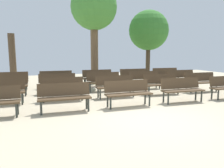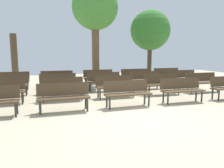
{
  "view_description": "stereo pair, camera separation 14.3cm",
  "coord_description": "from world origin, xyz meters",
  "px_view_note": "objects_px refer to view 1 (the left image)",
  "views": [
    {
      "loc": [
        -2.93,
        -5.0,
        1.84
      ],
      "look_at": [
        0.0,
        3.08,
        0.55
      ],
      "focal_mm": 34.66,
      "sensor_mm": 36.0,
      "label": 1
    },
    {
      "loc": [
        -2.8,
        -5.04,
        1.84
      ],
      "look_at": [
        0.0,
        3.08,
        0.55
      ],
      "focal_mm": 34.66,
      "sensor_mm": 36.0,
      "label": 2
    }
  ],
  "objects_px": {
    "bench_r2_c1": "(58,82)",
    "bench_r2_c4": "(181,77)",
    "bench_r2_c0": "(7,84)",
    "bench_r1_c1": "(62,87)",
    "bench_r3_c0": "(10,80)",
    "tree_2": "(12,58)",
    "bench_r3_c4": "(166,74)",
    "bench_r2_c2": "(104,80)",
    "bench_r3_c2": "(98,77)",
    "bench_r1_c4": "(201,81)",
    "bench_r2_c3": "(145,79)",
    "bench_r3_c3": "(134,75)",
    "bench_r1_c0": "(0,91)",
    "bench_r1_c3": "(161,83)",
    "bench_r3_c1": "(56,78)",
    "bench_r1_c2": "(115,85)",
    "bench_r0_c2": "(128,92)",
    "bench_r0_c1": "(64,95)",
    "tree_1": "(94,8)",
    "tree_0": "(149,31)",
    "bench_r0_c3": "(182,88)"
  },
  "relations": [
    {
      "from": "bench_r0_c1",
      "to": "bench_r3_c1",
      "type": "relative_size",
      "value": 1.0
    },
    {
      "from": "bench_r0_c3",
      "to": "bench_r1_c0",
      "type": "xyz_separation_m",
      "value": [
        -6.23,
        1.75,
        0.0
      ]
    },
    {
      "from": "bench_r3_c0",
      "to": "bench_r3_c4",
      "type": "distance_m",
      "value": 8.47
    },
    {
      "from": "bench_r3_c3",
      "to": "tree_1",
      "type": "relative_size",
      "value": 0.29
    },
    {
      "from": "bench_r3_c1",
      "to": "tree_2",
      "type": "bearing_deg",
      "value": 127.73
    },
    {
      "from": "bench_r1_c2",
      "to": "bench_r3_c0",
      "type": "distance_m",
      "value": 5.21
    },
    {
      "from": "bench_r1_c0",
      "to": "bench_r1_c1",
      "type": "relative_size",
      "value": 0.99
    },
    {
      "from": "bench_r3_c3",
      "to": "bench_r3_c4",
      "type": "height_order",
      "value": "same"
    },
    {
      "from": "bench_r2_c0",
      "to": "tree_2",
      "type": "relative_size",
      "value": 0.55
    },
    {
      "from": "bench_r0_c2",
      "to": "bench_r3_c0",
      "type": "relative_size",
      "value": 0.99
    },
    {
      "from": "bench_r1_c4",
      "to": "bench_r2_c4",
      "type": "bearing_deg",
      "value": 89.67
    },
    {
      "from": "bench_r3_c0",
      "to": "tree_2",
      "type": "distance_m",
      "value": 3.23
    },
    {
      "from": "bench_r1_c3",
      "to": "bench_r2_c4",
      "type": "height_order",
      "value": "same"
    },
    {
      "from": "bench_r3_c2",
      "to": "bench_r3_c3",
      "type": "xyz_separation_m",
      "value": [
        2.12,
        -0.11,
        0.0
      ]
    },
    {
      "from": "bench_r2_c0",
      "to": "bench_r3_c1",
      "type": "bearing_deg",
      "value": 34.88
    },
    {
      "from": "bench_r2_c2",
      "to": "tree_2",
      "type": "xyz_separation_m",
      "value": [
        -4.24,
        4.73,
        0.95
      ]
    },
    {
      "from": "bench_r0_c2",
      "to": "bench_r1_c0",
      "type": "bearing_deg",
      "value": 158.55
    },
    {
      "from": "bench_r1_c1",
      "to": "bench_r3_c2",
      "type": "bearing_deg",
      "value": 55.71
    },
    {
      "from": "bench_r0_c1",
      "to": "bench_r1_c3",
      "type": "distance_m",
      "value": 4.55
    },
    {
      "from": "bench_r1_c4",
      "to": "bench_r2_c1",
      "type": "relative_size",
      "value": 1.0
    },
    {
      "from": "bench_r0_c1",
      "to": "bench_r3_c3",
      "type": "relative_size",
      "value": 1.0
    },
    {
      "from": "tree_0",
      "to": "tree_2",
      "type": "bearing_deg",
      "value": 168.85
    },
    {
      "from": "bench_r1_c4",
      "to": "bench_r2_c4",
      "type": "height_order",
      "value": "same"
    },
    {
      "from": "bench_r1_c0",
      "to": "bench_r1_c3",
      "type": "distance_m",
      "value": 6.33
    },
    {
      "from": "bench_r1_c0",
      "to": "bench_r1_c2",
      "type": "bearing_deg",
      "value": -1.03
    },
    {
      "from": "bench_r1_c1",
      "to": "bench_r3_c1",
      "type": "height_order",
      "value": "same"
    },
    {
      "from": "tree_0",
      "to": "bench_r0_c1",
      "type": "bearing_deg",
      "value": -136.14
    },
    {
      "from": "bench_r0_c1",
      "to": "bench_r1_c1",
      "type": "xyz_separation_m",
      "value": [
        0.13,
        1.55,
        0.0
      ]
    },
    {
      "from": "bench_r1_c2",
      "to": "bench_r3_c4",
      "type": "height_order",
      "value": "same"
    },
    {
      "from": "bench_r2_c0",
      "to": "bench_r3_c4",
      "type": "relative_size",
      "value": 0.99
    },
    {
      "from": "bench_r2_c1",
      "to": "bench_r3_c0",
      "type": "bearing_deg",
      "value": 145.67
    },
    {
      "from": "bench_r1_c0",
      "to": "bench_r2_c2",
      "type": "distance_m",
      "value": 4.41
    },
    {
      "from": "bench_r2_c0",
      "to": "tree_2",
      "type": "xyz_separation_m",
      "value": [
        -0.1,
        4.56,
        0.95
      ]
    },
    {
      "from": "bench_r3_c1",
      "to": "bench_r3_c2",
      "type": "relative_size",
      "value": 1.0
    },
    {
      "from": "bench_r2_c2",
      "to": "tree_1",
      "type": "xyz_separation_m",
      "value": [
        0.25,
        2.5,
        3.73
      ]
    },
    {
      "from": "bench_r3_c2",
      "to": "bench_r3_c3",
      "type": "height_order",
      "value": "same"
    },
    {
      "from": "bench_r0_c3",
      "to": "tree_0",
      "type": "relative_size",
      "value": 0.36
    },
    {
      "from": "bench_r2_c4",
      "to": "bench_r3_c0",
      "type": "relative_size",
      "value": 1.0
    },
    {
      "from": "bench_r0_c1",
      "to": "bench_r2_c3",
      "type": "height_order",
      "value": "same"
    },
    {
      "from": "bench_r1_c0",
      "to": "bench_r2_c0",
      "type": "relative_size",
      "value": 1.0
    },
    {
      "from": "bench_r3_c4",
      "to": "bench_r3_c3",
      "type": "bearing_deg",
      "value": -178.03
    },
    {
      "from": "bench_r1_c0",
      "to": "bench_r1_c3",
      "type": "relative_size",
      "value": 0.99
    },
    {
      "from": "bench_r1_c0",
      "to": "bench_r2_c4",
      "type": "xyz_separation_m",
      "value": [
        8.45,
        1.16,
        0.0
      ]
    },
    {
      "from": "bench_r2_c0",
      "to": "bench_r1_c1",
      "type": "bearing_deg",
      "value": -35.74
    },
    {
      "from": "bench_r1_c4",
      "to": "bench_r2_c3",
      "type": "xyz_separation_m",
      "value": [
        -2.06,
        1.56,
        0.0
      ]
    },
    {
      "from": "bench_r1_c0",
      "to": "tree_1",
      "type": "height_order",
      "value": "tree_1"
    },
    {
      "from": "bench_r1_c3",
      "to": "bench_r3_c2",
      "type": "distance_m",
      "value": 3.67
    },
    {
      "from": "bench_r2_c1",
      "to": "bench_r2_c4",
      "type": "relative_size",
      "value": 1.0
    },
    {
      "from": "bench_r1_c3",
      "to": "bench_r3_c4",
      "type": "xyz_separation_m",
      "value": [
        2.19,
        2.91,
        0.0
      ]
    },
    {
      "from": "bench_r0_c2",
      "to": "bench_r3_c1",
      "type": "xyz_separation_m",
      "value": [
        -1.92,
        4.58,
        0.0
      ]
    }
  ]
}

